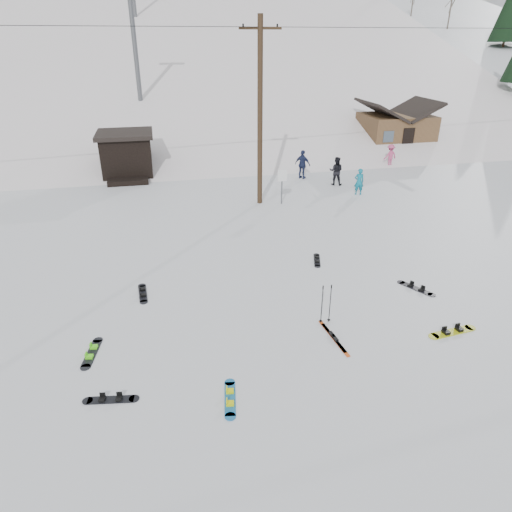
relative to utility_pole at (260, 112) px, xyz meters
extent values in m
plane|color=silver|center=(-2.00, -14.00, -4.68)|extent=(200.00, 200.00, 0.00)
cube|color=white|center=(-2.00, 41.00, -16.68)|extent=(60.00, 85.24, 65.97)
cube|color=silver|center=(36.00, 36.00, -15.68)|extent=(45.66, 93.98, 54.59)
cylinder|color=#3A2819|center=(0.00, 0.00, -0.18)|extent=(0.26, 0.26, 9.00)
cube|color=#3A2819|center=(0.00, 0.00, 3.72)|extent=(2.00, 0.12, 0.12)
cylinder|color=black|center=(0.00, 0.00, 3.84)|extent=(0.08, 0.08, 0.12)
cylinder|color=#595B60|center=(1.10, -0.40, -3.78)|extent=(0.07, 0.07, 1.80)
cube|color=white|center=(1.10, -0.44, -3.13)|extent=(0.50, 0.04, 0.60)
cube|color=black|center=(-7.00, 7.00, -3.43)|extent=(3.00, 3.00, 2.50)
cube|color=black|center=(-7.00, 7.00, -2.06)|extent=(3.40, 3.40, 0.25)
cube|color=black|center=(-7.00, 5.20, -4.53)|extent=(2.40, 1.20, 0.30)
cylinder|color=#595B60|center=(-6.00, 16.00, 2.57)|extent=(0.36, 0.36, 8.00)
cube|color=brown|center=(13.00, 10.00, -3.33)|extent=(5.00, 4.00, 2.70)
cube|color=black|center=(11.65, 10.00, -1.63)|extent=(2.69, 4.40, 1.43)
cube|color=black|center=(14.35, 10.00, -1.63)|extent=(2.69, 4.40, 1.43)
cube|color=black|center=(13.00, 7.98, -3.58)|extent=(0.90, 0.06, 1.90)
cube|color=#1B70B3|center=(-3.98, -14.19, -4.67)|extent=(0.45, 1.20, 0.02)
cylinder|color=#1B70B3|center=(-3.89, -13.61, -4.67)|extent=(0.27, 0.27, 0.02)
cylinder|color=#1B70B3|center=(-4.06, -14.77, -4.67)|extent=(0.27, 0.27, 0.02)
cube|color=#D7D90B|center=(-3.94, -13.98, -4.62)|extent=(0.21, 0.17, 0.08)
cube|color=#D7D90B|center=(-4.01, -14.40, -4.62)|extent=(0.21, 0.17, 0.08)
cube|color=#AF4012|center=(-0.55, -12.45, -4.67)|extent=(0.27, 1.69, 0.02)
cube|color=black|center=(-0.55, -12.45, -4.62)|extent=(0.12, 0.31, 0.08)
cube|color=#AF4012|center=(-0.57, -12.27, -4.67)|extent=(0.27, 1.69, 0.02)
cube|color=black|center=(-0.57, -12.27, -4.62)|extent=(0.12, 0.31, 0.08)
cylinder|color=black|center=(-0.66, -11.50, -4.04)|extent=(0.03, 0.03, 1.28)
cylinder|color=black|center=(-0.66, -11.50, -4.62)|extent=(0.10, 0.10, 0.01)
cylinder|color=black|center=(-0.66, -11.50, -3.42)|extent=(0.04, 0.04, 0.12)
cylinder|color=black|center=(-0.39, -11.50, -4.04)|extent=(0.03, 0.03, 1.28)
cylinder|color=black|center=(-0.39, -11.50, -4.62)|extent=(0.10, 0.10, 0.01)
cylinder|color=black|center=(-0.39, -11.50, -3.42)|extent=(0.04, 0.04, 0.12)
cube|color=black|center=(-6.84, -13.60, -4.67)|extent=(1.15, 0.43, 0.02)
cylinder|color=black|center=(-6.29, -13.68, -4.67)|extent=(0.26, 0.26, 0.02)
cylinder|color=black|center=(-7.40, -13.51, -4.67)|extent=(0.26, 0.26, 0.02)
cube|color=black|center=(-6.64, -13.63, -4.62)|extent=(0.16, 0.20, 0.07)
cube|color=black|center=(-7.04, -13.56, -4.62)|extent=(0.16, 0.20, 0.07)
cube|color=black|center=(-6.10, -8.50, -4.67)|extent=(0.34, 1.19, 0.02)
cylinder|color=black|center=(-6.13, -7.92, -4.67)|extent=(0.27, 0.27, 0.02)
cylinder|color=black|center=(-6.06, -9.09, -4.67)|extent=(0.27, 0.27, 0.02)
cube|color=black|center=(-6.11, -8.29, -4.62)|extent=(0.20, 0.16, 0.08)
cube|color=black|center=(-6.08, -8.72, -4.62)|extent=(0.20, 0.16, 0.08)
cube|color=black|center=(-7.49, -11.58, -4.67)|extent=(0.49, 1.24, 0.02)
cylinder|color=black|center=(-7.38, -10.99, -4.67)|extent=(0.28, 0.28, 0.02)
cylinder|color=black|center=(-7.60, -12.18, -4.67)|extent=(0.28, 0.28, 0.02)
cube|color=#59E71B|center=(-7.45, -11.37, -4.62)|extent=(0.22, 0.18, 0.08)
cube|color=#59E71B|center=(-7.53, -11.80, -4.62)|extent=(0.22, 0.18, 0.08)
cube|color=black|center=(3.36, -10.22, -4.67)|extent=(0.83, 1.18, 0.02)
cylinder|color=black|center=(3.66, -10.74, -4.67)|extent=(0.28, 0.28, 0.02)
cylinder|color=black|center=(3.07, -9.70, -4.67)|extent=(0.28, 0.28, 0.02)
cube|color=black|center=(3.47, -10.41, -4.62)|extent=(0.24, 0.23, 0.08)
cube|color=black|center=(3.25, -10.03, -4.62)|extent=(0.24, 0.23, 0.08)
cube|color=#C2CA16|center=(3.05, -12.86, -4.67)|extent=(1.38, 0.47, 0.03)
cylinder|color=#C2CA16|center=(3.72, -12.77, -4.67)|extent=(0.31, 0.31, 0.03)
cylinder|color=#C2CA16|center=(2.38, -12.94, -4.67)|extent=(0.31, 0.31, 0.03)
cube|color=black|center=(3.29, -12.83, -4.61)|extent=(0.19, 0.24, 0.09)
cube|color=black|center=(2.80, -12.88, -4.61)|extent=(0.19, 0.24, 0.09)
cube|color=black|center=(0.68, -7.33, -4.67)|extent=(0.53, 1.07, 0.02)
cylinder|color=black|center=(0.83, -6.83, -4.67)|extent=(0.24, 0.24, 0.02)
cylinder|color=black|center=(0.53, -7.83, -4.67)|extent=(0.24, 0.24, 0.02)
cube|color=black|center=(0.73, -7.15, -4.63)|extent=(0.20, 0.17, 0.07)
cube|color=black|center=(0.62, -7.51, -4.63)|extent=(0.20, 0.17, 0.07)
imported|color=#0D6F89|center=(5.75, 0.21, -3.94)|extent=(0.59, 0.43, 1.49)
imported|color=black|center=(5.17, 2.25, -3.84)|extent=(1.01, 0.93, 1.68)
imported|color=#BD4274|center=(10.39, 5.54, -3.94)|extent=(1.06, 0.75, 1.49)
imported|color=#1C2447|center=(3.63, 3.97, -3.80)|extent=(1.04, 1.04, 1.77)
camera|label=1|loc=(-5.19, -22.71, 3.38)|focal=32.00mm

